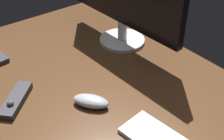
{
  "coord_description": "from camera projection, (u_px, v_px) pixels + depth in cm",
  "views": [
    {
      "loc": [
        64.71,
        -50.23,
        71.01
      ],
      "look_at": [
        -4.86,
        3.25,
        8.0
      ],
      "focal_mm": 50.7,
      "sensor_mm": 36.0,
      "label": 1
    }
  ],
  "objects": [
    {
      "name": "computer_mouse",
      "position": [
        92.0,
        102.0,
        1.01
      ],
      "size": [
        12.94,
        11.52,
        3.61
      ],
      "primitive_type": "ellipsoid",
      "rotation": [
        0.0,
        0.0,
        0.62
      ],
      "color": "#999EA5",
      "rests_on": "desk"
    },
    {
      "name": "desk",
      "position": [
        113.0,
        97.0,
        1.07
      ],
      "size": [
        140.0,
        84.0,
        2.0
      ],
      "primitive_type": "cube",
      "color": "#4C301C",
      "rests_on": "ground"
    },
    {
      "name": "media_remote",
      "position": [
        16.0,
        100.0,
        1.03
      ],
      "size": [
        15.45,
        15.88,
        3.74
      ],
      "rotation": [
        0.0,
        0.0,
        -0.81
      ],
      "color": "#2D2D33",
      "rests_on": "desk"
    }
  ]
}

